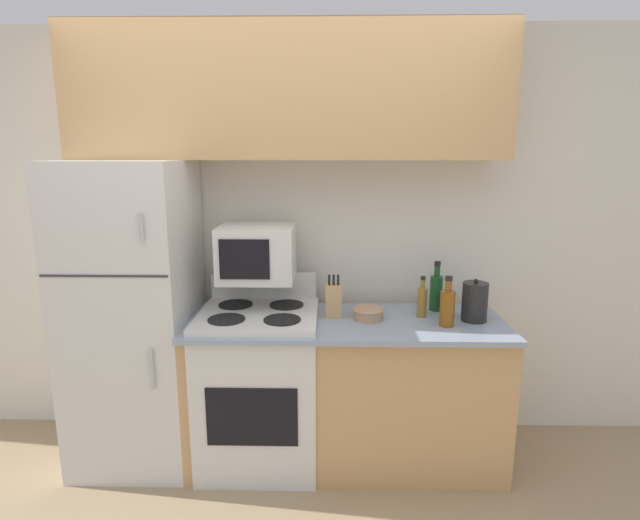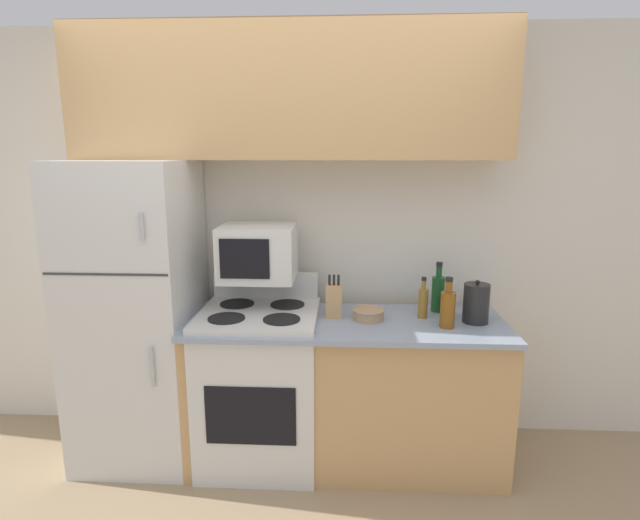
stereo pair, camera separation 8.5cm
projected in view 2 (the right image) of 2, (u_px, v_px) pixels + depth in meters
The scene contains 14 objects.
ground_plane at pixel (284, 488), 2.75m from camera, with size 12.00×12.00×0.00m, color tan.
wall_back at pixel (294, 239), 3.18m from camera, with size 8.00×0.05×2.55m.
lower_cabinets at pixel (346, 390), 2.94m from camera, with size 1.79×0.66×0.88m.
refrigerator at pixel (137, 313), 2.94m from camera, with size 0.67×0.71×1.77m.
upper_cabinets at pixel (289, 94), 2.81m from camera, with size 2.47×0.34×0.73m.
stove at pixel (260, 384), 2.94m from camera, with size 0.67×0.64×1.08m.
microwave at pixel (258, 252), 2.89m from camera, with size 0.43×0.38×0.32m.
knife_block at pixel (334, 300), 2.86m from camera, with size 0.09×0.08×0.25m.
bowl at pixel (368, 314), 2.83m from camera, with size 0.18×0.18×0.06m.
bottle_wine_green at pixel (438, 292), 2.96m from camera, with size 0.08×0.08×0.30m.
bottle_soy_sauce at pixel (448, 306), 2.85m from camera, with size 0.05×0.05×0.18m.
bottle_whiskey at pixel (448, 308), 2.69m from camera, with size 0.08×0.08×0.28m.
bottle_vinegar at pixel (423, 302), 2.85m from camera, with size 0.06×0.06×0.24m.
kettle at pixel (476, 303), 2.77m from camera, with size 0.14×0.14×0.24m.
Camera 2 is at (0.33, -2.41, 1.81)m, focal length 28.00 mm.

